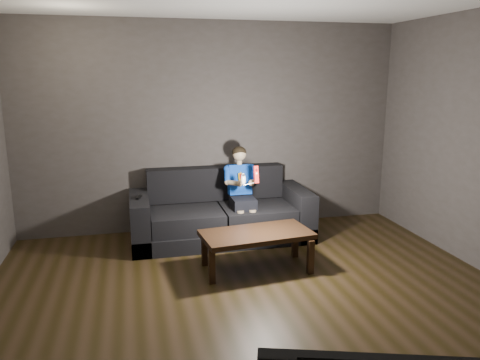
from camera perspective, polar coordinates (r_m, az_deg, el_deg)
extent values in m
plane|color=black|center=(4.21, 2.97, -16.21)|extent=(5.00, 5.00, 0.00)
cube|color=#3F3A36|center=(6.15, -3.41, 6.41)|extent=(5.00, 0.04, 2.70)
cube|color=black|center=(5.93, -2.30, -6.28)|extent=(2.21, 0.96, 0.19)
cube|color=black|center=(5.71, -6.51, -4.90)|extent=(0.87, 0.67, 0.23)
cube|color=black|center=(5.87, 2.13, -4.32)|extent=(0.87, 0.67, 0.23)
cube|color=black|center=(6.13, -3.00, -0.37)|extent=(1.77, 0.22, 0.43)
cube|color=black|center=(5.77, -12.10, -4.96)|extent=(0.22, 0.96, 0.60)
cube|color=black|center=(6.13, 6.88, -3.71)|extent=(0.22, 0.96, 0.60)
cube|color=black|center=(5.75, 0.35, -2.78)|extent=(0.28, 0.36, 0.13)
cube|color=#0333A4|center=(5.87, -0.07, 0.08)|extent=(0.28, 0.20, 0.39)
cube|color=gold|center=(5.78, 0.11, 0.45)|extent=(0.09, 0.09, 0.09)
cube|color=#A9180F|center=(5.78, 0.11, 0.45)|extent=(0.06, 0.06, 0.06)
cylinder|color=tan|center=(5.82, -0.08, 2.15)|extent=(0.07, 0.07, 0.06)
sphere|color=tan|center=(5.80, -0.08, 3.20)|extent=(0.17, 0.17, 0.17)
ellipsoid|color=black|center=(5.81, -0.10, 3.40)|extent=(0.18, 0.18, 0.15)
cylinder|color=#0333A4|center=(5.76, -1.62, 0.55)|extent=(0.08, 0.21, 0.18)
cylinder|color=#0333A4|center=(5.84, 1.72, 0.71)|extent=(0.08, 0.21, 0.18)
cylinder|color=tan|center=(5.64, -0.79, -0.17)|extent=(0.13, 0.22, 0.10)
cylinder|color=tan|center=(5.69, 1.70, -0.03)|extent=(0.13, 0.22, 0.10)
sphere|color=tan|center=(5.56, -0.07, -0.44)|extent=(0.08, 0.08, 0.08)
sphere|color=tan|center=(5.60, 1.42, -0.36)|extent=(0.08, 0.08, 0.08)
cylinder|color=tan|center=(5.62, 0.06, -5.36)|extent=(0.08, 0.08, 0.32)
cylinder|color=tan|center=(5.66, 1.54, -5.25)|extent=(0.08, 0.08, 0.32)
cube|color=red|center=(5.38, 1.97, 0.68)|extent=(0.05, 0.08, 0.20)
cube|color=maroon|center=(5.34, 2.04, 1.22)|extent=(0.03, 0.01, 0.03)
cylinder|color=white|center=(5.36, 2.04, 0.49)|extent=(0.02, 0.01, 0.02)
ellipsoid|color=white|center=(5.35, 0.41, 0.12)|extent=(0.06, 0.09, 0.14)
cylinder|color=black|center=(5.31, 0.49, 0.60)|extent=(0.03, 0.01, 0.03)
cube|color=black|center=(5.64, -12.24, -2.06)|extent=(0.07, 0.15, 0.03)
cube|color=black|center=(5.68, -12.26, -1.79)|extent=(0.02, 0.02, 0.00)
cube|color=black|center=(4.95, 2.02, -6.64)|extent=(1.20, 0.70, 0.05)
cube|color=black|center=(4.71, -3.45, -10.44)|extent=(0.06, 0.06, 0.36)
cube|color=black|center=(4.97, 8.59, -9.25)|extent=(0.06, 0.06, 0.36)
cube|color=black|center=(5.13, -4.36, -8.41)|extent=(0.06, 0.06, 0.36)
cube|color=black|center=(5.38, 6.74, -7.45)|extent=(0.06, 0.06, 0.36)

